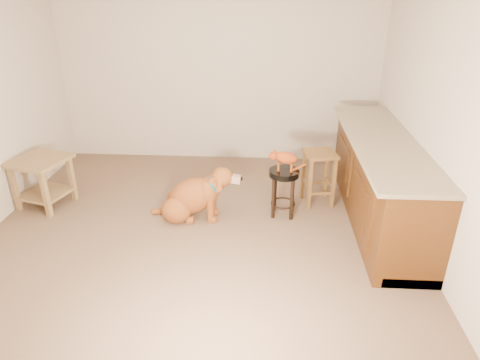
# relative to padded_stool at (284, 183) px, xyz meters

# --- Properties ---
(floor) EXTENTS (4.50, 4.00, 0.01)m
(floor) POSITION_rel_padded_stool_xyz_m (-0.90, -0.31, -0.39)
(floor) COLOR brown
(floor) RESTS_ON ground
(room_shell) EXTENTS (4.54, 4.04, 2.62)m
(room_shell) POSITION_rel_padded_stool_xyz_m (-0.90, -0.31, 1.28)
(room_shell) COLOR beige
(room_shell) RESTS_ON ground
(cabinet_run) EXTENTS (0.70, 2.56, 0.94)m
(cabinet_run) POSITION_rel_padded_stool_xyz_m (1.05, -0.01, 0.05)
(cabinet_run) COLOR #43240C
(cabinet_run) RESTS_ON ground
(padded_stool) EXTENTS (0.34, 0.34, 0.55)m
(padded_stool) POSITION_rel_padded_stool_xyz_m (0.00, 0.00, 0.00)
(padded_stool) COLOR black
(padded_stool) RESTS_ON ground
(wood_stool) EXTENTS (0.41, 0.41, 0.65)m
(wood_stool) POSITION_rel_padded_stool_xyz_m (0.42, 0.31, -0.05)
(wood_stool) COLOR brown
(wood_stool) RESTS_ON ground
(side_table) EXTENTS (0.71, 0.71, 0.60)m
(side_table) POSITION_rel_padded_stool_xyz_m (-2.81, 0.06, 0.00)
(side_table) COLOR olive
(side_table) RESTS_ON ground
(golden_retriever) EXTENTS (1.06, 0.53, 0.67)m
(golden_retriever) POSITION_rel_padded_stool_xyz_m (-1.01, -0.13, -0.14)
(golden_retriever) COLOR brown
(golden_retriever) RESTS_ON ground
(tabby_kitten) EXTENTS (0.43, 0.15, 0.26)m
(tabby_kitten) POSITION_rel_padded_stool_xyz_m (-0.01, 0.00, 0.30)
(tabby_kitten) COLOR #8E330E
(tabby_kitten) RESTS_ON padded_stool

